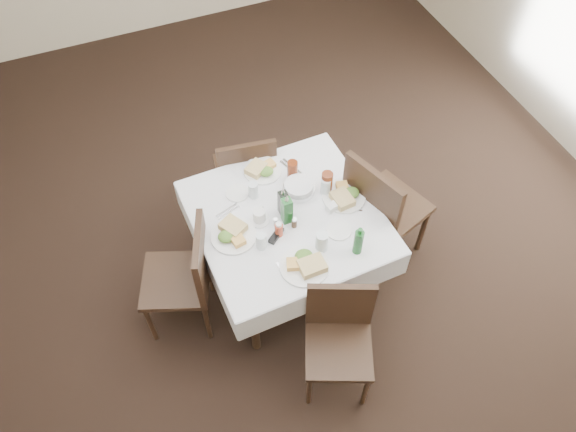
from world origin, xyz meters
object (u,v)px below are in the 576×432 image
at_px(water_n, 253,190).
at_px(chair_north, 246,172).
at_px(oil_cruet_green, 287,210).
at_px(chair_west, 188,274).
at_px(water_e, 326,186).
at_px(oil_cruet_dark, 283,202).
at_px(ketchup_bottle, 279,229).
at_px(dining_table, 287,224).
at_px(chair_south, 339,332).
at_px(bread_basket, 299,188).
at_px(chair_east, 380,206).
at_px(coffee_mug, 259,216).
at_px(water_s, 322,242).
at_px(green_bottle, 358,242).
at_px(water_w, 261,241).

bearing_deg(water_n, chair_north, 78.32).
relative_size(water_n, oil_cruet_green, 0.47).
height_order(chair_west, water_e, chair_west).
distance_m(oil_cruet_dark, ketchup_bottle, 0.19).
relative_size(dining_table, oil_cruet_dark, 5.13).
bearing_deg(chair_south, bread_basket, 82.36).
distance_m(chair_east, coffee_mug, 0.89).
bearing_deg(water_s, ketchup_bottle, 135.48).
distance_m(chair_north, oil_cruet_green, 0.80).
bearing_deg(green_bottle, chair_east, 43.70).
bearing_deg(chair_west, green_bottle, -21.19).
distance_m(water_e, water_w, 0.61).
bearing_deg(water_s, chair_west, 160.44).
height_order(water_n, ketchup_bottle, water_n).
bearing_deg(chair_west, water_s, -19.56).
relative_size(chair_north, water_n, 7.37).
bearing_deg(chair_north, water_w, -102.64).
distance_m(water_w, green_bottle, 0.60).
bearing_deg(coffee_mug, oil_cruet_dark, 2.55).
bearing_deg(water_e, green_bottle, -92.00).
bearing_deg(chair_south, ketchup_bottle, 101.61).
bearing_deg(chair_east, coffee_mug, 174.10).
height_order(water_w, oil_cruet_dark, oil_cruet_dark).
bearing_deg(bread_basket, water_n, 165.04).
distance_m(chair_north, chair_east, 1.04).
bearing_deg(chair_west, dining_table, 2.53).
relative_size(chair_south, coffee_mug, 6.62).
height_order(oil_cruet_green, ketchup_bottle, oil_cruet_green).
relative_size(chair_west, green_bottle, 4.13).
relative_size(chair_west, water_w, 7.70).
relative_size(chair_south, water_n, 7.10).
relative_size(water_s, water_w, 1.17).
bearing_deg(chair_west, oil_cruet_dark, 5.90).
bearing_deg(coffee_mug, dining_table, -10.75).
relative_size(water_s, oil_cruet_dark, 0.60).
relative_size(chair_north, water_e, 7.35).
height_order(dining_table, ketchup_bottle, ketchup_bottle).
distance_m(chair_north, oil_cruet_dark, 0.73).
distance_m(chair_east, oil_cruet_green, 0.75).
distance_m(bread_basket, oil_cruet_dark, 0.21).
bearing_deg(oil_cruet_dark, chair_west, -174.10).
bearing_deg(water_n, water_w, -103.66).
bearing_deg(oil_cruet_dark, water_s, -73.18).
height_order(bread_basket, oil_cruet_green, oil_cruet_green).
bearing_deg(chair_north, water_s, -81.40).
xyz_separation_m(dining_table, bread_basket, (0.15, 0.16, 0.12)).
distance_m(chair_west, water_w, 0.57).
relative_size(chair_west, ketchup_bottle, 8.18).
relative_size(dining_table, chair_north, 1.35).
relative_size(chair_west, water_n, 7.66).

